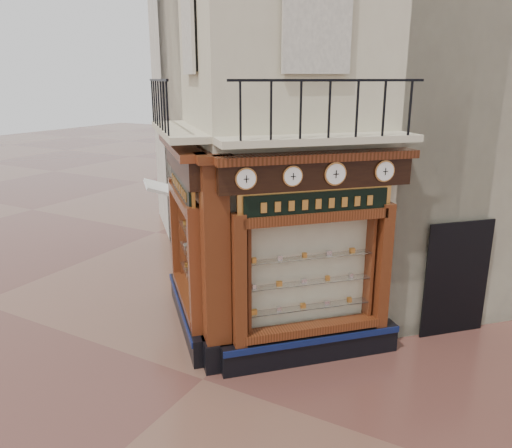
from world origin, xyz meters
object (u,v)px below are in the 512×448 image
Objects in this scene: clock_c at (335,174)px; corner_pilaster at (216,269)px; clock_a at (246,179)px; clock_d at (384,171)px; awning at (165,278)px; clock_b at (293,176)px; signboard_right at (317,203)px; signboard_left at (182,186)px.

corner_pilaster is at bearing 168.06° from clock_c.
clock_a is 0.95× the size of clock_d.
clock_c reaches higher than awning.
corner_pilaster is 1.78m from clock_a.
corner_pilaster reaches higher than awning.
signboard_right is at bearing 12.42° from clock_b.
signboard_left is 1.00× the size of signboard_right.
corner_pilaster is 2.66m from clock_c.
clock_a is (0.62, 0.01, 1.67)m from corner_pilaster.
clock_d is at bearing -0.00° from clock_c.
clock_b is 6.43m from awning.
clock_a is at bearing -180.00° from clock_c.
awning is at bearing 109.18° from clock_b.
clock_c is 0.32× the size of awning.
clock_a is at bearing -175.15° from signboard_right.
corner_pilaster is at bearing 171.78° from clock_d.
corner_pilaster is 2.12m from signboard_left.
clock_a is 6.26m from awning.
signboard_right is (-0.93, -0.78, -0.52)m from clock_d.
clock_c is 6.69m from awning.
clock_a reaches higher than signboard_left.
clock_d reaches higher than signboard_left.
signboard_left reaches higher than signboard_right.
clock_d is at bearing -8.22° from corner_pilaster.
clock_c is at bearing -132.99° from signboard_left.
signboard_left reaches higher than awning.
signboard_right is at bearing 157.67° from clock_c.
clock_c reaches higher than clock_a.
clock_d is at bearing -145.47° from awning.
clock_c is 0.20× the size of signboard_right.
corner_pilaster is 10.91× the size of clock_a.
clock_a is at bearing -160.67° from signboard_left.
corner_pilaster is at bearing 169.75° from signboard_right.
signboard_right is at bearing 174.77° from clock_d.
corner_pilaster reaches higher than clock_a.
clock_d is 1.32m from signboard_right.
clock_a is at bearing -180.00° from clock_b.
clock_c is at bearing 0.00° from clock_b.
corner_pilaster is 1.92× the size of signboard_left.
awning is at bearing 96.21° from corner_pilaster.
signboard_left is at bearing 109.33° from clock_a.
clock_b is 0.17× the size of signboard_left.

